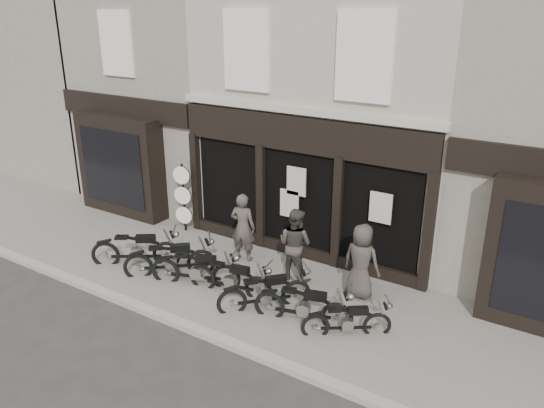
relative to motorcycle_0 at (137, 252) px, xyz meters
The scene contains 17 objects.
ground_plane 3.31m from the motorcycle_0, ahead, with size 90.00×90.00×0.00m, color #2D2B28.
pavement 3.36m from the motorcycle_0, 11.72° to the left, with size 30.00×4.20×0.12m, color slate.
kerb 3.61m from the motorcycle_0, 24.23° to the right, with size 30.00×0.25×0.13m, color gray.
central_building 7.53m from the motorcycle_0, 60.28° to the left, with size 7.30×6.22×8.34m.
neighbour_left 7.39m from the motorcycle_0, 118.49° to the left, with size 5.60×6.73×8.34m.
filler_left 13.15m from the motorcycle_0, 152.77° to the left, with size 11.00×6.00×8.20m, color gray.
motorcycle_0 is the anchor object (origin of this frame).
motorcycle_1 1.13m from the motorcycle_0, ahead, with size 1.87×1.72×1.10m.
motorcycle_2 2.01m from the motorcycle_0, ahead, with size 2.16×1.09×1.08m.
motorcycle_3 2.96m from the motorcycle_0, ahead, with size 2.12×0.70×1.02m.
motorcycle_4 3.99m from the motorcycle_0, ahead, with size 1.65×1.75×1.04m.
motorcycle_5 5.00m from the motorcycle_0, ahead, with size 2.13×0.88×1.04m.
motorcycle_6 5.99m from the motorcycle_0, ahead, with size 1.63×1.27×0.90m.
man_left 2.83m from the motorcycle_0, 37.67° to the left, with size 0.67×0.44×1.85m, color #443E38.
man_centre 4.20m from the motorcycle_0, 21.57° to the left, with size 0.89×0.70×1.84m, color #3B3630.
man_right 5.82m from the motorcycle_0, 15.94° to the left, with size 0.87×0.57×1.79m, color #3A3531.
advert_sign_post 2.43m from the motorcycle_0, 99.87° to the left, with size 0.53×0.34×2.20m.
Camera 1 is at (6.41, -8.39, 6.48)m, focal length 35.00 mm.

